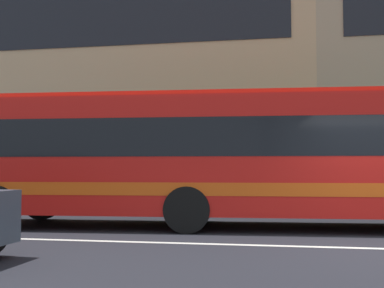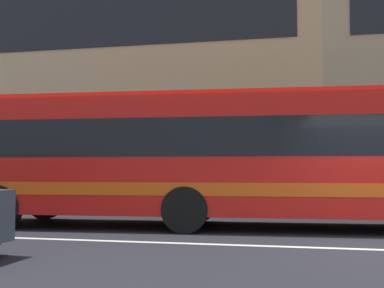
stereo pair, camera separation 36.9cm
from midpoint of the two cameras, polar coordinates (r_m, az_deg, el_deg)
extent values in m
cube|color=#35652D|center=(15.18, 21.33, -5.99)|extent=(15.11, 1.10, 1.06)
cube|color=tan|center=(24.87, -12.39, 9.17)|extent=(22.80, 8.69, 13.18)
cube|color=black|center=(21.35, -17.27, 14.20)|extent=(20.97, 0.04, 2.64)
cube|color=red|center=(11.15, 4.84, -1.51)|extent=(12.10, 3.14, 2.63)
cube|color=black|center=(11.16, 4.83, 0.51)|extent=(11.38, 3.12, 0.84)
cube|color=#DD5112|center=(11.15, 4.85, -5.23)|extent=(11.86, 3.15, 0.28)
cube|color=red|center=(11.27, 4.81, 5.49)|extent=(11.60, 2.72, 0.12)
cylinder|color=black|center=(12.37, 1.70, -7.06)|extent=(1.01, 0.34, 1.00)
cylinder|color=black|center=(10.13, 0.20, -7.96)|extent=(1.01, 0.34, 1.00)
cylinder|color=black|center=(13.53, -16.57, -6.59)|extent=(1.01, 0.34, 1.00)
cylinder|color=black|center=(11.52, -21.36, -7.16)|extent=(1.01, 0.34, 1.00)
camera|label=1|loc=(0.18, -89.07, -0.05)|focal=44.04mm
camera|label=2|loc=(0.18, 90.93, 0.05)|focal=44.04mm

